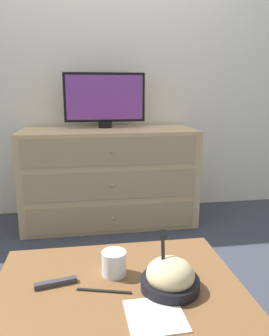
% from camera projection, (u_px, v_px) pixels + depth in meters
% --- Properties ---
extents(ground_plane, '(12.00, 12.00, 0.00)m').
position_uv_depth(ground_plane, '(114.00, 208.00, 3.09)').
color(ground_plane, '#383D47').
extents(wall_back, '(12.00, 0.05, 2.60)m').
position_uv_depth(wall_back, '(111.00, 64.00, 2.81)').
color(wall_back, silver).
rests_on(wall_back, ground_plane).
extents(dresser, '(1.38, 0.57, 0.78)m').
position_uv_depth(dresser, '(109.00, 176.00, 2.69)').
color(dresser, tan).
rests_on(dresser, ground_plane).
extents(tv, '(0.66, 0.11, 0.44)m').
position_uv_depth(tv, '(105.00, 99.00, 2.66)').
color(tv, black).
rests_on(tv, dresser).
extents(coffee_table, '(0.84, 0.64, 0.43)m').
position_uv_depth(coffee_table, '(119.00, 302.00, 1.12)').
color(coffee_table, brown).
rests_on(coffee_table, ground_plane).
extents(takeout_bowl, '(0.20, 0.20, 0.19)m').
position_uv_depth(takeout_bowl, '(170.00, 277.00, 1.09)').
color(takeout_bowl, black).
rests_on(takeout_bowl, coffee_table).
extents(drink_cup, '(0.09, 0.09, 0.09)m').
position_uv_depth(drink_cup, '(114.00, 264.00, 1.18)').
color(drink_cup, white).
rests_on(drink_cup, coffee_table).
extents(napkin, '(0.17, 0.17, 0.00)m').
position_uv_depth(napkin, '(155.00, 316.00, 0.97)').
color(napkin, silver).
rests_on(napkin, coffee_table).
extents(knife, '(0.18, 0.06, 0.01)m').
position_uv_depth(knife, '(104.00, 291.00, 1.08)').
color(knife, black).
rests_on(knife, coffee_table).
extents(remote_control, '(0.14, 0.05, 0.02)m').
position_uv_depth(remote_control, '(56.00, 283.00, 1.12)').
color(remote_control, '#38383D').
rests_on(remote_control, coffee_table).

